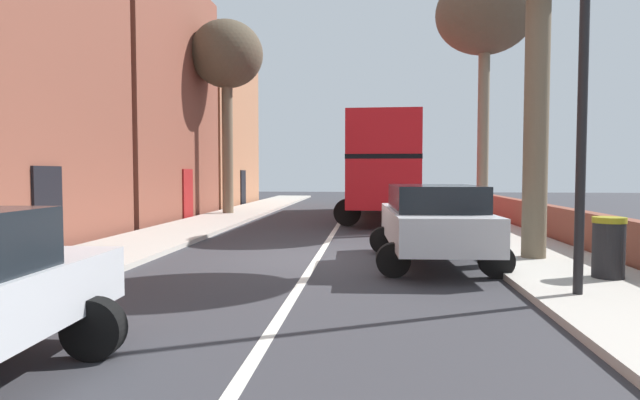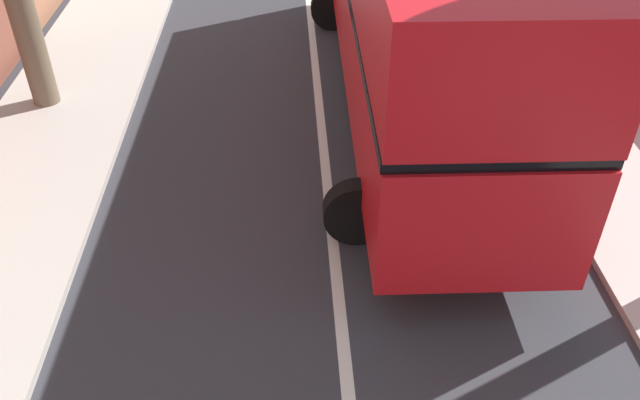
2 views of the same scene
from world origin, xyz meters
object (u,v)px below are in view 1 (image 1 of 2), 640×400
street_tree_left_0 (227,58)px  litter_bin_right (609,247)px  double_decker_bus (382,163)px  parked_car_silver_right_3 (433,219)px  parked_car_green_right_2 (392,190)px  street_tree_right_3 (485,17)px  lamppost_right (584,45)px

street_tree_left_0 → litter_bin_right: bearing=-52.6°
street_tree_left_0 → litter_bin_right: 18.57m
double_decker_bus → street_tree_left_0: size_ratio=1.33×
parked_car_silver_right_3 → litter_bin_right: size_ratio=4.41×
parked_car_green_right_2 → parked_car_silver_right_3: (0.00, -21.43, 0.08)m
street_tree_left_0 → double_decker_bus: bearing=-2.8°
street_tree_right_3 → lamppost_right: 10.28m
lamppost_right → litter_bin_right: size_ratio=5.99×
parked_car_green_right_2 → litter_bin_right: size_ratio=4.08×
double_decker_bus → lamppost_right: 15.13m
double_decker_bus → litter_bin_right: size_ratio=10.94×
street_tree_right_3 → parked_car_green_right_2: bearing=99.2°
street_tree_right_3 → lamppost_right: size_ratio=1.32×
parked_car_silver_right_3 → double_decker_bus: bearing=93.9°
litter_bin_right → parked_car_green_right_2: bearing=96.9°
parked_car_green_right_2 → parked_car_silver_right_3: bearing=-90.0°
street_tree_left_0 → street_tree_right_3: size_ratio=1.04×
lamppost_right → litter_bin_right: (1.00, 1.32, -3.16)m
double_decker_bus → street_tree_right_3: 7.61m
lamppost_right → double_decker_bus: bearing=99.9°
parked_car_green_right_2 → litter_bin_right: 23.28m
parked_car_silver_right_3 → street_tree_right_3: size_ratio=0.56×
parked_car_green_right_2 → street_tree_right_3: street_tree_right_3 is taller
parked_car_silver_right_3 → litter_bin_right: 3.28m
street_tree_left_0 → litter_bin_right: size_ratio=8.21×
street_tree_left_0 → street_tree_right_3: bearing=-28.1°
parked_car_green_right_2 → lamppost_right: bearing=-85.8°
street_tree_left_0 → street_tree_right_3: 11.52m
parked_car_green_right_2 → lamppost_right: size_ratio=0.68×
parked_car_green_right_2 → parked_car_silver_right_3: 21.43m
double_decker_bus → parked_car_green_right_2: double_decker_bus is taller
street_tree_right_3 → lamppost_right: street_tree_right_3 is taller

